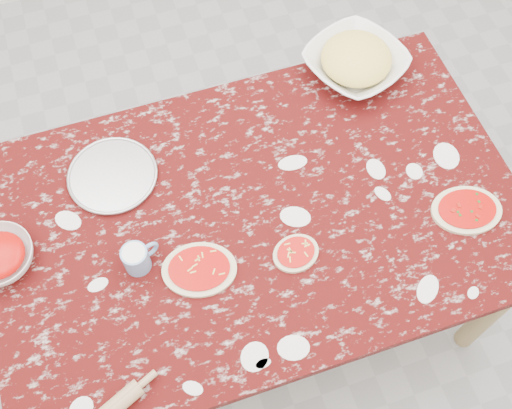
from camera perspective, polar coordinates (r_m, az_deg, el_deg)
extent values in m
plane|color=gray|center=(2.54, 0.00, -8.61)|extent=(4.00, 4.00, 0.00)
cube|color=#380808|center=(1.87, 0.00, -1.02)|extent=(1.60, 1.00, 0.04)
cube|color=olive|center=(1.92, 0.00, -1.84)|extent=(1.50, 0.90, 0.08)
cylinder|color=olive|center=(2.30, 21.06, -9.02)|extent=(0.07, 0.07, 0.71)
cylinder|color=olive|center=(2.42, -19.69, -1.48)|extent=(0.07, 0.07, 0.71)
cylinder|color=olive|center=(2.58, 12.39, 7.57)|extent=(0.07, 0.07, 0.71)
cylinder|color=#B2B2B7|center=(1.96, -13.09, 2.58)|extent=(0.30, 0.30, 0.01)
imported|color=white|center=(1.90, -22.56, -4.51)|extent=(0.21, 0.21, 0.06)
imported|color=white|center=(2.16, 9.16, 12.76)|extent=(0.42, 0.42, 0.08)
cylinder|color=#6890C2|center=(1.77, -11.01, -4.96)|extent=(0.08, 0.08, 0.09)
torus|color=#6890C2|center=(1.78, -9.84, -4.15)|extent=(0.06, 0.03, 0.06)
cylinder|color=silver|center=(1.74, -11.18, -4.55)|extent=(0.06, 0.06, 0.01)
ellipsoid|color=beige|center=(1.78, -5.25, -6.01)|extent=(0.25, 0.22, 0.01)
ellipsoid|color=red|center=(1.77, -5.27, -5.90)|extent=(0.21, 0.18, 0.00)
ellipsoid|color=beige|center=(1.79, 3.69, -4.53)|extent=(0.16, 0.14, 0.01)
ellipsoid|color=red|center=(1.78, 3.71, -4.42)|extent=(0.13, 0.11, 0.00)
ellipsoid|color=beige|center=(1.95, 18.85, -0.51)|extent=(0.24, 0.20, 0.01)
ellipsoid|color=red|center=(1.95, 18.92, -0.39)|extent=(0.20, 0.16, 0.00)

